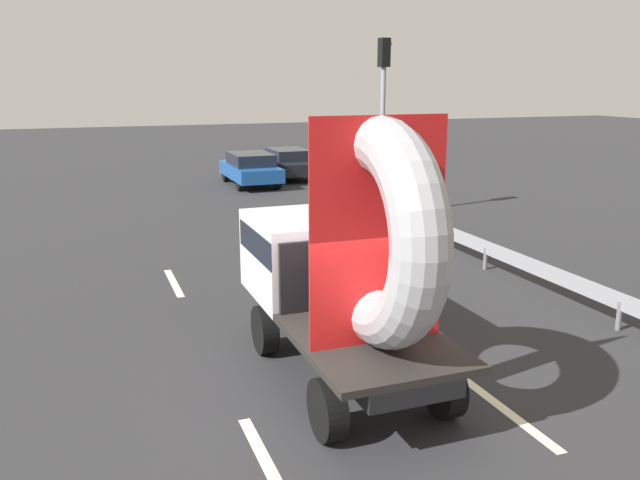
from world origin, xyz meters
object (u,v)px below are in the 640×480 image
(distant_sedan, at_px, (250,168))
(oncoming_car, at_px, (289,162))
(traffic_light, at_px, (383,102))
(flatbed_truck, at_px, (342,260))

(distant_sedan, xyz_separation_m, oncoming_car, (2.23, 1.49, -0.03))
(traffic_light, bearing_deg, distant_sedan, 107.40)
(flatbed_truck, relative_size, traffic_light, 0.87)
(distant_sedan, relative_size, traffic_light, 0.75)
(flatbed_truck, height_order, distant_sedan, flatbed_truck)
(oncoming_car, bearing_deg, traffic_light, -88.49)
(traffic_light, xyz_separation_m, oncoming_car, (-0.25, 9.41, -3.05))
(distant_sedan, height_order, oncoming_car, distant_sedan)
(traffic_light, bearing_deg, flatbed_truck, -118.44)
(flatbed_truck, distance_m, traffic_light, 12.67)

